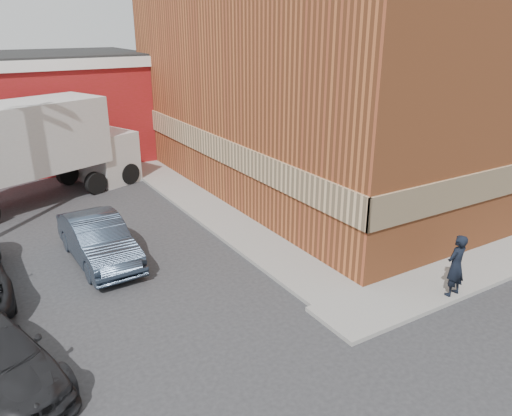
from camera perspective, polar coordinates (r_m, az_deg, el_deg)
ground at (r=13.67m, az=7.37°, el=-11.02°), size 90.00×90.00×0.00m
brick_building at (r=24.15m, az=10.58°, el=14.44°), size 14.25×18.25×9.36m
sidewalk_west at (r=20.92m, az=-6.73°, el=0.69°), size 1.80×18.00×0.12m
man at (r=14.44m, az=21.87°, el=-6.11°), size 0.67×0.47×1.76m
sedan at (r=16.34m, az=-17.54°, el=-3.51°), size 1.70×4.44×1.44m
box_truck at (r=22.57m, az=-23.21°, el=6.81°), size 8.73×5.30×4.15m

